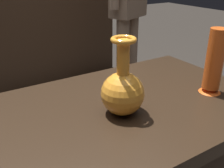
% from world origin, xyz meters
% --- Properties ---
extents(vase_centerpiece, '(0.14, 0.14, 0.25)m').
position_xyz_m(vase_centerpiece, '(0.05, -0.05, 0.88)').
color(vase_centerpiece, orange).
rests_on(vase_centerpiece, display_plinth).
extents(vase_tall_behind, '(0.08, 0.08, 0.24)m').
position_xyz_m(vase_tall_behind, '(0.42, -0.09, 0.92)').
color(vase_tall_behind, '#E55B1E').
rests_on(vase_tall_behind, display_plinth).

